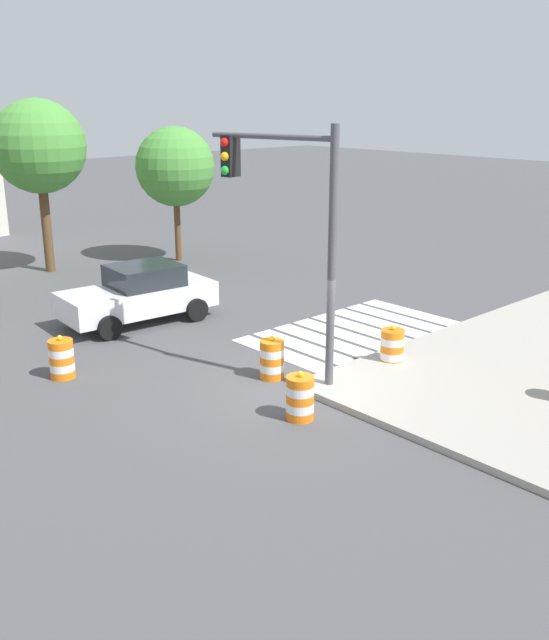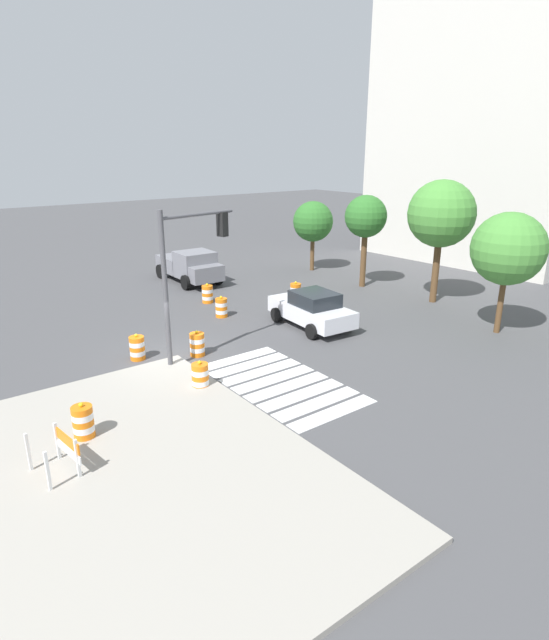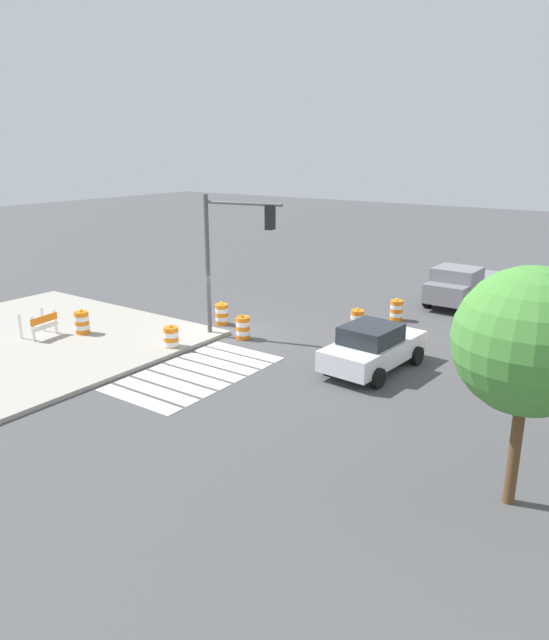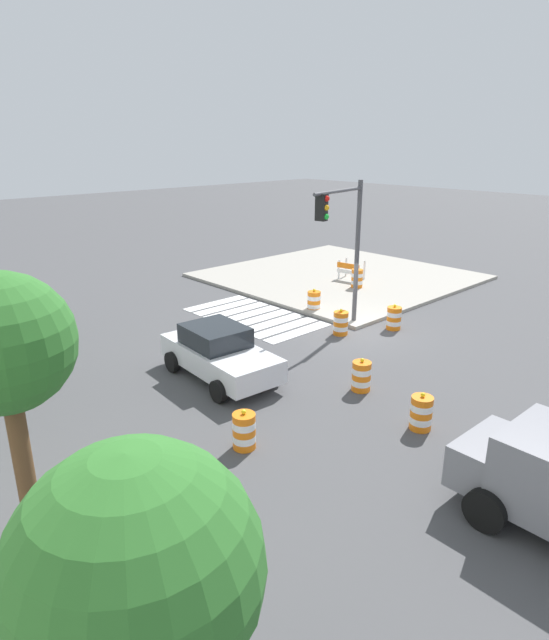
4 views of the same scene
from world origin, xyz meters
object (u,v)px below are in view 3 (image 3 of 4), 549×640
at_px(traffic_barrel_median_far, 171,339).
at_px(traffic_barrel_far_curb, 396,310).
at_px(sports_car, 373,347).
at_px(pickup_truck, 460,285).
at_px(traffic_barrel_near_corner, 467,340).
at_px(traffic_barrel_lane_center, 357,321).
at_px(traffic_barrel_on_sidewalk, 82,322).
at_px(traffic_barrel_median_near, 243,328).
at_px(construction_barricade, 42,323).
at_px(traffic_light_pole, 233,241).
at_px(traffic_barrel_crosswalk_end, 222,314).
at_px(street_tree_streetside_near, 529,342).

height_order(traffic_barrel_median_far, traffic_barrel_far_curb, same).
relative_size(sports_car, pickup_truck, 0.85).
bearing_deg(traffic_barrel_near_corner, traffic_barrel_median_far, -55.77).
bearing_deg(traffic_barrel_lane_center, traffic_barrel_on_sidewalk, -50.71).
height_order(traffic_barrel_far_curb, traffic_barrel_on_sidewalk, traffic_barrel_on_sidewalk).
distance_m(pickup_truck, traffic_barrel_lane_center, 7.05).
xyz_separation_m(traffic_barrel_median_near, traffic_barrel_far_curb, (-5.98, 3.90, 0.00)).
relative_size(pickup_truck, traffic_barrel_far_curb, 5.09).
bearing_deg(traffic_barrel_median_near, traffic_barrel_median_far, -27.00).
xyz_separation_m(sports_car, traffic_barrel_median_far, (2.56, -7.07, -0.36)).
height_order(sports_car, traffic_barrel_on_sidewalk, sports_car).
bearing_deg(construction_barricade, traffic_barrel_median_near, 127.00).
bearing_deg(construction_barricade, traffic_light_pole, 126.71).
xyz_separation_m(traffic_barrel_crosswalk_end, traffic_barrel_far_curb, (-4.95, 5.88, 0.00)).
distance_m(traffic_barrel_lane_center, street_tree_streetside_near, 12.71).
bearing_deg(traffic_barrel_lane_center, traffic_barrel_near_corner, 90.46).
distance_m(traffic_barrel_median_near, traffic_barrel_median_far, 2.96).
height_order(pickup_truck, traffic_barrel_far_curb, pickup_truck).
xyz_separation_m(pickup_truck, traffic_barrel_median_far, (12.90, -6.62, -0.52)).
bearing_deg(traffic_barrel_near_corner, traffic_barrel_lane_center, -89.54).
relative_size(sports_car, traffic_barrel_far_curb, 4.34).
height_order(traffic_barrel_near_corner, traffic_barrel_median_far, same).
bearing_deg(traffic_barrel_median_far, traffic_light_pole, 155.41).
bearing_deg(traffic_light_pole, construction_barricade, -53.29).
xyz_separation_m(traffic_barrel_far_curb, construction_barricade, (10.74, -10.22, 0.27)).
relative_size(traffic_barrel_median_near, traffic_barrel_lane_center, 1.00).
xyz_separation_m(pickup_truck, traffic_light_pole, (10.49, -5.52, 2.94)).
bearing_deg(traffic_barrel_median_far, traffic_barrel_lane_center, 143.39).
bearing_deg(traffic_barrel_median_far, traffic_barrel_near_corner, 124.23).
height_order(traffic_barrel_median_near, construction_barricade, construction_barricade).
height_order(sports_car, traffic_barrel_crosswalk_end, sports_car).
bearing_deg(street_tree_streetside_near, traffic_barrel_near_corner, -157.10).
bearing_deg(traffic_barrel_crosswalk_end, traffic_light_pole, 53.94).
distance_m(traffic_barrel_median_near, traffic_barrel_on_sidewalk, 6.49).
bearing_deg(sports_car, pickup_truck, -177.52).
relative_size(traffic_barrel_median_near, construction_barricade, 0.76).
bearing_deg(traffic_barrel_median_near, traffic_light_pole, -46.27).
xyz_separation_m(traffic_barrel_near_corner, street_tree_streetside_near, (9.06, 3.83, 3.18)).
distance_m(traffic_barrel_lane_center, traffic_barrel_on_sidewalk, 11.19).
bearing_deg(traffic_barrel_crosswalk_end, traffic_barrel_median_near, 62.49).
distance_m(traffic_barrel_lane_center, traffic_light_pole, 6.19).
bearing_deg(traffic_barrel_far_curb, traffic_barrel_lane_center, -15.15).
relative_size(traffic_barrel_crosswalk_end, traffic_barrel_lane_center, 1.00).
distance_m(traffic_barrel_on_sidewalk, construction_barricade, 1.51).
height_order(sports_car, street_tree_streetside_near, street_tree_streetside_near).
bearing_deg(traffic_barrel_near_corner, traffic_light_pole, -64.64).
relative_size(sports_car, traffic_barrel_near_corner, 4.34).
distance_m(sports_car, pickup_truck, 10.35).
relative_size(construction_barricade, traffic_light_pole, 0.24).
height_order(traffic_barrel_crosswalk_end, construction_barricade, construction_barricade).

